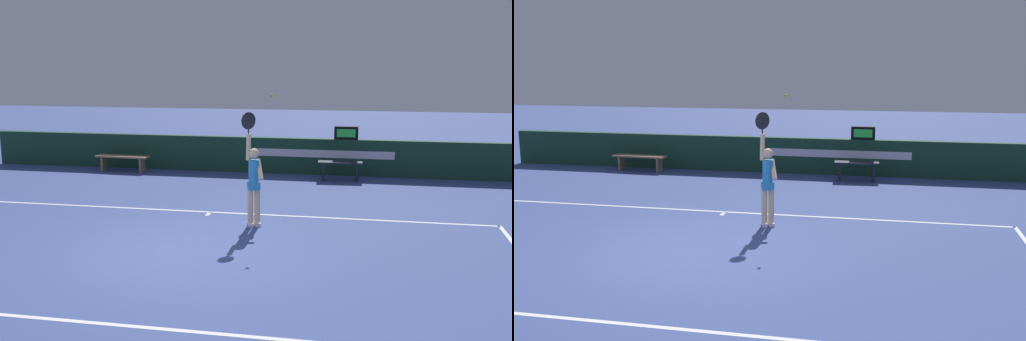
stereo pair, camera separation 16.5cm
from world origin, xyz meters
TOP-DOWN VIEW (x-y plane):
  - ground_plane at (0.00, 0.00)m, footprint 60.00×60.00m
  - court_lines at (0.00, 0.05)m, footprint 12.02×5.63m
  - back_wall at (0.00, 7.57)m, footprint 16.36×0.25m
  - speed_display at (2.73, 7.57)m, footprint 0.67×0.17m
  - tennis_player at (1.13, 1.94)m, footprint 0.49×0.40m
  - tennis_ball at (1.47, 2.03)m, footprint 0.07×0.07m
  - courtside_bench_near at (2.61, 6.78)m, footprint 1.23×0.44m
  - courtside_bench_far at (-3.83, 6.98)m, footprint 1.66×0.45m

SIDE VIEW (x-z plane):
  - ground_plane at x=0.00m, z-range 0.00..0.00m
  - court_lines at x=0.00m, z-range 0.00..0.00m
  - courtside_bench_far at x=-3.83m, z-range 0.13..0.59m
  - courtside_bench_near at x=2.61m, z-range 0.12..0.64m
  - back_wall at x=0.00m, z-range 0.00..1.04m
  - tennis_player at x=1.13m, z-range -0.21..2.08m
  - speed_display at x=2.73m, z-range 1.04..1.41m
  - tennis_ball at x=1.47m, z-range 2.55..2.62m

